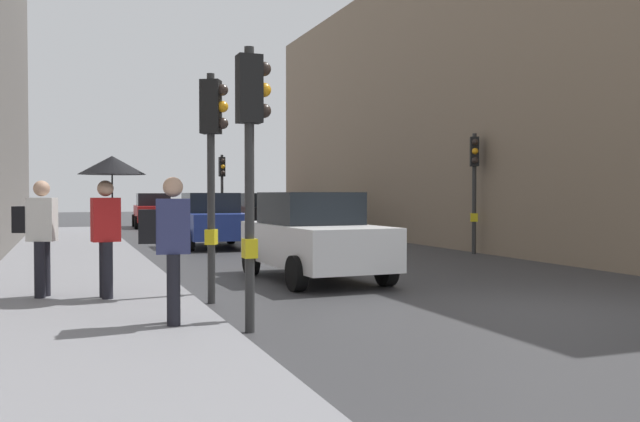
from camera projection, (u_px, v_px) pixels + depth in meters
The scene contains 15 objects.
ground_plane at pixel (538, 310), 10.12m from camera, with size 120.00×120.00×0.00m, color #38383A.
sidewalk_kerb at pixel (77, 277), 13.52m from camera, with size 3.30×40.00×0.16m, color gray.
building_facade_right at pixel (553, 110), 25.75m from camera, with size 12.00×29.00×9.77m, color gray.
traffic_light_near_left at pixel (251, 136), 8.45m from camera, with size 0.43×0.25×3.54m.
traffic_light_near_right at pixel (212, 145), 10.69m from camera, with size 0.45×0.35×3.61m.
traffic_light_far_median at pixel (222, 179), 29.55m from camera, with size 0.24×0.43×3.42m.
traffic_light_mid_street at pixel (474, 171), 19.53m from camera, with size 0.35×0.45×3.46m.
car_silver_hatchback at pixel (300, 216), 26.53m from camera, with size 2.25×4.32×1.76m.
car_dark_suv at pixel (257, 211), 32.92m from camera, with size 2.22×4.30×1.76m.
car_blue_van at pixel (211, 220), 22.15m from camera, with size 2.09×4.24×1.76m.
car_red_sedan at pixel (153, 210), 35.08m from camera, with size 2.17×4.28×1.76m.
car_white_compact at pixel (313, 236), 13.70m from camera, with size 2.17×4.28×1.76m.
pedestrian_with_umbrella at pixel (110, 186), 10.26m from camera, with size 1.00×1.00×2.14m.
pedestrian_with_black_backpack at pixel (39, 231), 10.35m from camera, with size 0.66×0.46×1.77m.
pedestrian_with_grey_backpack at pixel (169, 241), 8.18m from camera, with size 0.63×0.37×1.77m.
Camera 1 is at (-6.55, -8.32, 1.73)m, focal length 38.34 mm.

